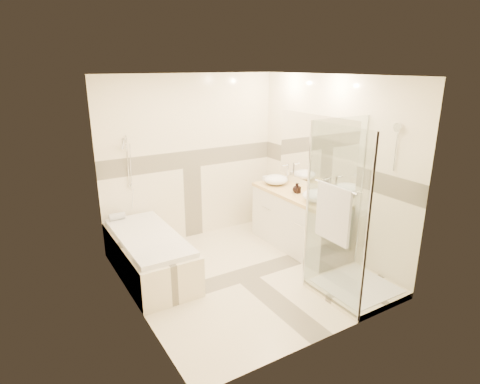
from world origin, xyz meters
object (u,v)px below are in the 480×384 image
shower_enclosure (348,254)px  vessel_sink_near (276,180)px  vessel_sink_far (317,195)px  vanity (298,220)px  amenity_bottle_a (298,188)px  bathtub (149,253)px  amenity_bottle_b (296,188)px

shower_enclosure → vessel_sink_near: bearing=81.4°
vessel_sink_far → vanity: bearing=87.1°
amenity_bottle_a → shower_enclosure: bearing=-102.0°
shower_enclosure → amenity_bottle_a: size_ratio=13.61×
bathtub → vanity: 2.18m
vanity → amenity_bottle_b: amenity_bottle_b is taller
amenity_bottle_b → vanity: bearing=-63.6°
vanity → vessel_sink_far: 0.64m
amenity_bottle_a → bathtub: bearing=170.9°
bathtub → shower_enclosure: (1.86, -1.62, 0.20)m
bathtub → shower_enclosure: size_ratio=0.83×
bathtub → amenity_bottle_a: 2.24m
vanity → amenity_bottle_b: size_ratio=11.30×
amenity_bottle_a → vessel_sink_far: bearing=-90.0°
vessel_sink_near → amenity_bottle_a: size_ratio=2.48×
bathtub → amenity_bottle_a: size_ratio=11.34×
vessel_sink_near → amenity_bottle_b: (0.00, -0.50, -0.00)m
shower_enclosure → vessel_sink_near: (0.27, 1.81, 0.42)m
amenity_bottle_b → shower_enclosure: bearing=-101.8°
bathtub → vessel_sink_near: bearing=5.1°
bathtub → amenity_bottle_a: (2.13, -0.34, 0.62)m
shower_enclosure → bathtub: bearing=138.9°
vanity → vessel_sink_near: bearing=92.1°
vessel_sink_far → amenity_bottle_b: 0.44m
vessel_sink_far → vessel_sink_near: bearing=90.0°
shower_enclosure → amenity_bottle_b: size_ratio=14.23×
shower_enclosure → amenity_bottle_a: 1.37m
shower_enclosure → vessel_sink_far: (0.27, 0.87, 0.42)m
shower_enclosure → amenity_bottle_a: shower_enclosure is taller
vessel_sink_far → amenity_bottle_b: bearing=90.0°
vanity → vessel_sink_near: 0.73m
vessel_sink_near → amenity_bottle_a: (0.00, -0.53, 0.00)m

